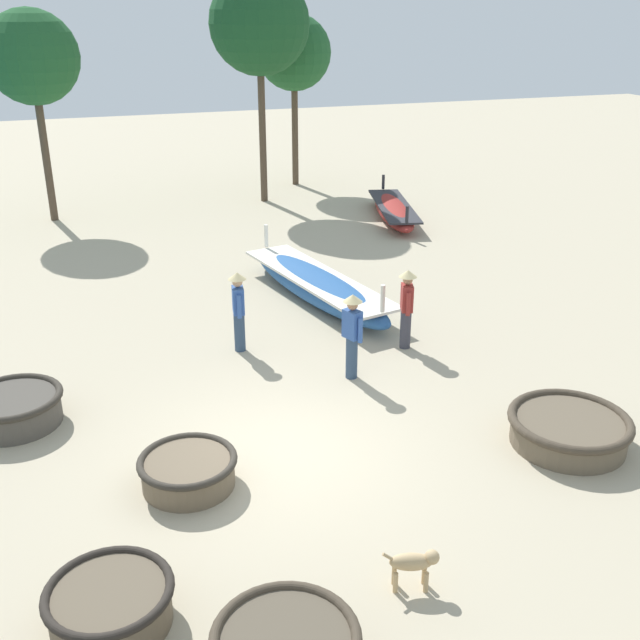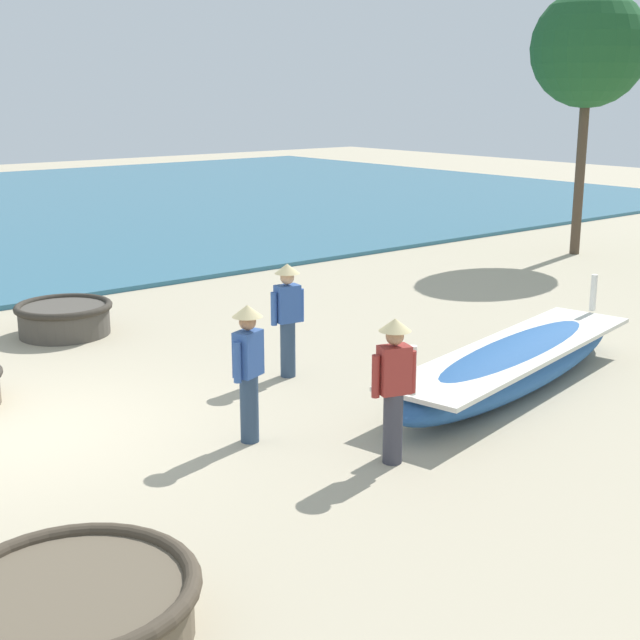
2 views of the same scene
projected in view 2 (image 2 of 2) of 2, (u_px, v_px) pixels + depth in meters
name	position (u px, v px, depth m)	size (l,w,h in m)	color
ground_plane	(20.00, 433.00, 10.86)	(80.00, 80.00, 0.00)	tan
coracle_center	(74.00, 607.00, 6.71)	(1.94, 1.94, 0.51)	brown
coracle_front_right	(64.00, 317.00, 15.14)	(1.64, 1.64, 0.55)	#4C473F
long_boat_blue_hull	(515.00, 364.00, 12.43)	(2.32, 5.83, 1.20)	#285693
fisherman_by_coracle	(288.00, 313.00, 12.76)	(0.36, 0.53, 1.67)	#2D425B
fisherman_crouching	(394.00, 381.00, 9.76)	(0.36, 0.51, 1.67)	#383842
fisherman_hauling	(248.00, 364.00, 10.36)	(0.36, 0.50, 1.67)	#2D425B
tree_left_mid	(589.00, 50.00, 21.44)	(2.82, 2.82, 6.43)	#4C3D2D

